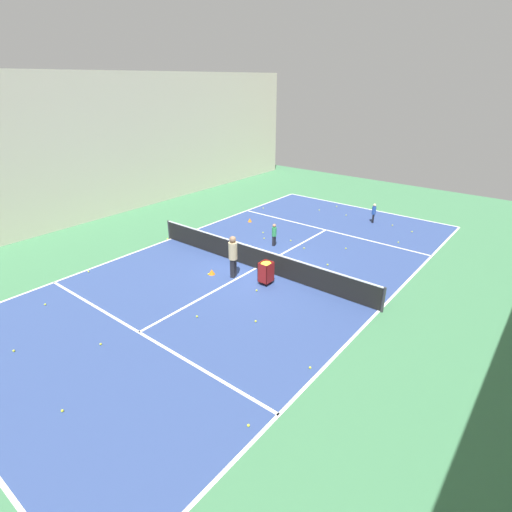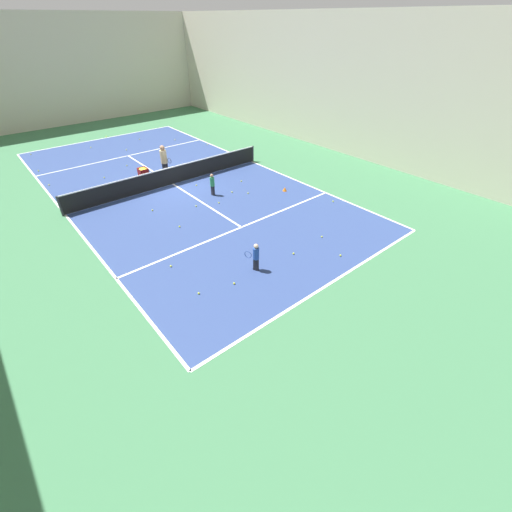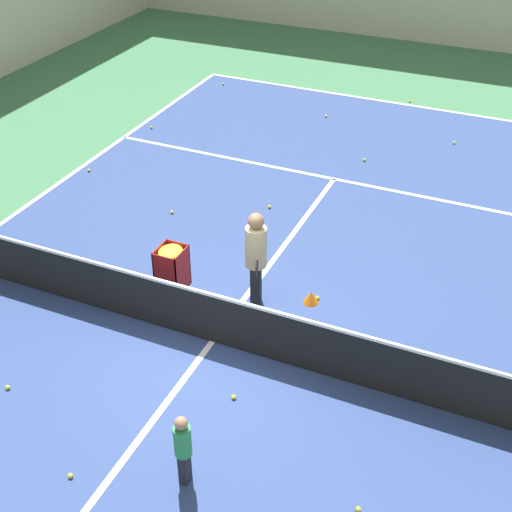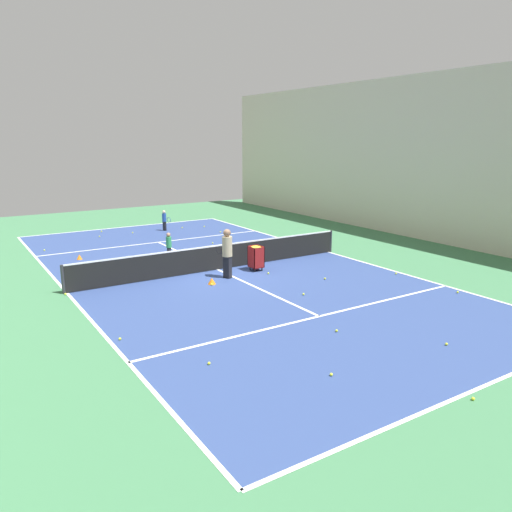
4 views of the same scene
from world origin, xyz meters
TOP-DOWN VIEW (x-y plane):
  - ground_plane at (0.00, 0.00)m, footprint 37.47×37.47m
  - court_playing_area at (0.00, 0.00)m, footprint 11.07×22.06m
  - line_baseline_near at (0.00, -11.03)m, footprint 11.07×0.10m
  - line_sideline_left at (-5.54, 0.00)m, footprint 0.10×22.06m
  - line_sideline_right at (5.54, 0.00)m, footprint 0.10×22.06m
  - line_service_near at (0.00, -6.07)m, footprint 11.07×0.10m
  - line_service_far at (0.00, 6.07)m, footprint 11.07×0.10m
  - line_centre_service at (0.00, 0.00)m, footprint 0.10×12.13m
  - hall_enclosure_right at (11.32, 0.00)m, footprint 0.15×33.77m
  - tennis_net at (0.00, 0.00)m, footprint 11.37×0.10m
  - player_near_baseline at (-1.47, -8.79)m, footprint 0.37×0.53m
  - coach_at_net at (0.24, 1.19)m, footprint 0.45×0.69m
  - child_midcourt at (0.90, -2.55)m, footprint 0.24×0.24m
  - ball_cart at (-1.19, 0.86)m, footprint 0.45×0.50m
  - training_cone_0 at (4.06, -4.54)m, footprint 0.23×0.23m
  - training_cone_1 at (1.09, 1.60)m, footprint 0.28×0.28m
  - tennis_ball_0 at (0.58, -3.53)m, footprint 0.07×0.07m
  - tennis_ball_1 at (-1.28, 1.57)m, footprint 0.07×0.07m
  - tennis_ball_2 at (5.29, 4.71)m, footprint 0.07×0.07m
  - tennis_ball_3 at (-0.47, -3.12)m, footprint 0.07×0.07m
  - tennis_ball_4 at (4.99, -7.00)m, footprint 0.07×0.07m
  - tennis_ball_5 at (-5.24, 4.14)m, footprint 0.07×0.07m
  - tennis_ball_6 at (-2.56, -8.95)m, footprint 0.07×0.07m
  - tennis_ball_7 at (-0.82, 4.28)m, footprint 0.07×0.07m
  - tennis_ball_8 at (1.81, -2.94)m, footprint 0.07×0.07m
  - tennis_ball_9 at (-1.32, 9.30)m, footprint 0.07×0.07m
  - tennis_ball_10 at (3.07, -2.11)m, footprint 0.07×0.07m
  - tennis_ball_11 at (2.10, 9.01)m, footprint 0.07×0.07m
  - tennis_ball_13 at (0.36, 7.21)m, footprint 0.07×0.07m
  - tennis_ball_14 at (-5.18, 6.80)m, footprint 0.07×0.07m
  - tennis_ball_15 at (-2.06, -4.34)m, footprint 0.07×0.07m
  - tennis_ball_16 at (2.37, -3.58)m, footprint 0.07×0.07m
  - tennis_ball_17 at (5.62, 0.16)m, footprint 0.07×0.07m
  - tennis_ball_18 at (0.27, -8.97)m, footprint 0.07×0.07m
  - tennis_ball_19 at (-2.27, -2.17)m, footprint 0.07×0.07m
  - tennis_ball_20 at (1.16, 1.73)m, footprint 0.07×0.07m
  - tennis_ball_21 at (-3.76, -8.61)m, footprint 0.07×0.07m
  - tennis_ball_23 at (1.56, -10.21)m, footprint 0.07×0.07m
  - tennis_ball_24 at (4.05, 7.14)m, footprint 0.07×0.07m
  - tennis_ball_25 at (-3.74, -6.68)m, footprint 0.07×0.07m
  - tennis_ball_26 at (-2.58, 3.26)m, footprint 0.07×0.07m
  - tennis_ball_27 at (2.04, -8.86)m, footprint 0.07×0.07m
  - tennis_ball_28 at (0.85, -1.00)m, footprint 0.07×0.07m

SIDE VIEW (x-z plane):
  - ground_plane at x=0.00m, z-range 0.00..0.00m
  - court_playing_area at x=0.00m, z-range 0.00..0.00m
  - line_baseline_near at x=0.00m, z-range 0.00..0.01m
  - line_sideline_left at x=-5.54m, z-range 0.00..0.01m
  - line_sideline_right at x=5.54m, z-range 0.00..0.01m
  - line_service_near at x=0.00m, z-range 0.00..0.01m
  - line_service_far at x=0.00m, z-range 0.00..0.01m
  - line_centre_service at x=0.00m, z-range 0.00..0.01m
  - tennis_ball_0 at x=0.58m, z-range 0.00..0.07m
  - tennis_ball_1 at x=-1.28m, z-range 0.00..0.07m
  - tennis_ball_2 at x=5.29m, z-range 0.00..0.07m
  - tennis_ball_3 at x=-0.47m, z-range 0.00..0.07m
  - tennis_ball_4 at x=4.99m, z-range 0.00..0.07m
  - tennis_ball_5 at x=-5.24m, z-range 0.00..0.07m
  - tennis_ball_6 at x=-2.56m, z-range 0.00..0.07m
  - tennis_ball_7 at x=-0.82m, z-range 0.00..0.07m
  - tennis_ball_8 at x=1.81m, z-range 0.00..0.07m
  - tennis_ball_9 at x=-1.32m, z-range 0.00..0.07m
  - tennis_ball_10 at x=3.07m, z-range 0.00..0.07m
  - tennis_ball_11 at x=2.10m, z-range 0.00..0.07m
  - tennis_ball_13 at x=0.36m, z-range 0.00..0.07m
  - tennis_ball_14 at x=-5.18m, z-range 0.00..0.07m
  - tennis_ball_15 at x=-2.06m, z-range 0.00..0.07m
  - tennis_ball_16 at x=2.37m, z-range 0.00..0.07m
  - tennis_ball_17 at x=5.62m, z-range 0.00..0.07m
  - tennis_ball_18 at x=0.27m, z-range 0.00..0.07m
  - tennis_ball_19 at x=-2.27m, z-range 0.00..0.07m
  - tennis_ball_20 at x=1.16m, z-range 0.00..0.07m
  - tennis_ball_21 at x=-3.76m, z-range 0.00..0.07m
  - tennis_ball_23 at x=1.56m, z-range 0.00..0.07m
  - tennis_ball_24 at x=4.05m, z-range 0.00..0.07m
  - tennis_ball_25 at x=-3.74m, z-range 0.00..0.07m
  - tennis_ball_26 at x=-2.58m, z-range 0.00..0.07m
  - tennis_ball_27 at x=2.04m, z-range 0.00..0.07m
  - tennis_ball_28 at x=0.85m, z-range 0.00..0.07m
  - training_cone_0 at x=4.06m, z-range 0.00..0.22m
  - training_cone_1 at x=1.09m, z-range 0.00..0.23m
  - tennis_net at x=0.00m, z-range 0.02..0.99m
  - player_near_baseline at x=-1.47m, z-range 0.08..1.19m
  - child_midcourt at x=0.90m, z-range 0.08..1.21m
  - ball_cart at x=-1.19m, z-range 0.18..1.13m
  - coach_at_net at x=0.24m, z-range 0.13..1.92m
  - hall_enclosure_right at x=11.32m, z-range 0.00..7.89m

